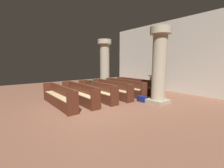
{
  "coord_description": "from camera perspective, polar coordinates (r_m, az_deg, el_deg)",
  "views": [
    {
      "loc": [
        5.6,
        -3.13,
        1.89
      ],
      "look_at": [
        -0.74,
        1.82,
        0.75
      ],
      "focal_mm": 24.78,
      "sensor_mm": 36.0,
      "label": 1
    }
  ],
  "objects": [
    {
      "name": "pew_row_4",
      "position": [
        7.4,
        -12.03,
        -3.24
      ],
      "size": [
        3.03,
        0.46,
        0.86
      ],
      "color": "#562819",
      "rests_on": "ground"
    },
    {
      "name": "pillar_far_side",
      "position": [
        10.8,
        -2.71,
        7.45
      ],
      "size": [
        0.93,
        0.93,
        3.41
      ],
      "color": "#9F967E",
      "rests_on": "ground"
    },
    {
      "name": "pew_row_5",
      "position": [
        7.05,
        -19.03,
        -4.07
      ],
      "size": [
        3.03,
        0.46,
        0.86
      ],
      "color": "#562819",
      "rests_on": "ground"
    },
    {
      "name": "pew_row_0",
      "position": [
        9.66,
        8.76,
        -0.53
      ],
      "size": [
        3.03,
        0.47,
        0.86
      ],
      "color": "#562819",
      "rests_on": "ground"
    },
    {
      "name": "hymn_book",
      "position": [
        8.59,
        -7.65,
        1.26
      ],
      "size": [
        0.15,
        0.19,
        0.04
      ],
      "primitive_type": "cube",
      "color": "#194723",
      "rests_on": "pew_row_3"
    },
    {
      "name": "pew_row_3",
      "position": [
        7.85,
        -5.75,
        -2.45
      ],
      "size": [
        3.03,
        0.47,
        0.86
      ],
      "color": "#562819",
      "rests_on": "ground"
    },
    {
      "name": "ground_plane",
      "position": [
        6.68,
        -8.49,
        -8.44
      ],
      "size": [
        19.2,
        19.2,
        0.0
      ],
      "primitive_type": "plane",
      "color": "brown"
    },
    {
      "name": "pew_row_1",
      "position": [
        9.0,
        4.58,
        -1.09
      ],
      "size": [
        3.03,
        0.46,
        0.86
      ],
      "color": "#562819",
      "rests_on": "ground"
    },
    {
      "name": "lectern",
      "position": [
        10.05,
        14.77,
        -0.42
      ],
      "size": [
        0.48,
        0.45,
        1.08
      ],
      "color": "#492215",
      "rests_on": "ground"
    },
    {
      "name": "back_wall",
      "position": [
        10.78,
        21.04,
        9.45
      ],
      "size": [
        10.0,
        0.16,
        4.5
      ],
      "primitive_type": "cube",
      "color": "beige",
      "rests_on": "ground"
    },
    {
      "name": "pew_row_2",
      "position": [
        8.39,
        -0.23,
        -1.73
      ],
      "size": [
        3.03,
        0.46,
        0.86
      ],
      "color": "#562819",
      "rests_on": "ground"
    },
    {
      "name": "pillar_aisle_side",
      "position": [
        7.33,
        17.06,
        6.83
      ],
      "size": [
        0.93,
        0.93,
        3.41
      ],
      "color": "#9F967E",
      "rests_on": "ground"
    },
    {
      "name": "kneeler_box_navy",
      "position": [
        7.61,
        11.05,
        -5.41
      ],
      "size": [
        0.44,
        0.26,
        0.27
      ],
      "primitive_type": "cube",
      "color": "navy",
      "rests_on": "ground"
    }
  ]
}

